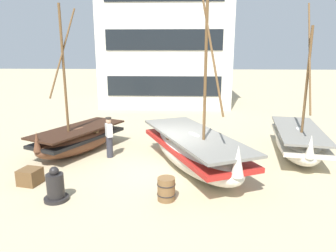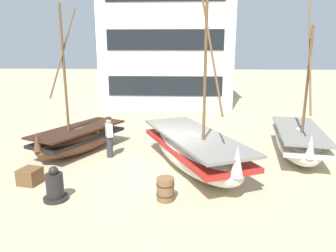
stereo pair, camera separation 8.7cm
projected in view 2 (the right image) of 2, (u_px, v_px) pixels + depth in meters
ground_plane at (167, 169)px, 11.76m from camera, size 120.00×120.00×0.00m
fishing_boat_near_left at (79, 138)px, 13.55m from camera, size 3.39×4.68×6.03m
fishing_boat_centre_large at (194, 150)px, 11.58m from camera, size 4.16×6.19×8.01m
fishing_boat_far_right at (298, 141)px, 13.00m from camera, size 2.54×5.08×6.11m
fisherman_by_hull at (109, 138)px, 12.84m from camera, size 0.36×0.42×1.68m
capstan_winch at (55, 187)px, 9.24m from camera, size 0.72×0.72×1.05m
wooden_barrel at (165, 189)px, 9.24m from camera, size 0.56×0.56×0.70m
cargo_crate at (30, 176)px, 10.40m from camera, size 0.75×0.75×0.53m
harbor_building_main at (168, 41)px, 24.93m from camera, size 10.12×6.61×9.93m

